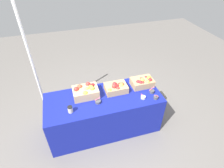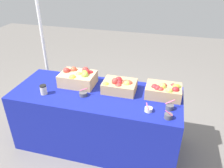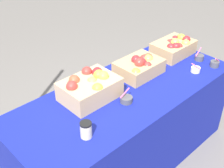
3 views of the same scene
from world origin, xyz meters
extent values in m
plane|color=slate|center=(0.00, 0.00, 0.00)|extent=(10.00, 10.00, 0.00)
cube|color=navy|center=(0.00, 0.00, 0.37)|extent=(1.90, 0.76, 0.74)
cube|color=tan|center=(0.73, 0.12, 0.80)|extent=(0.38, 0.26, 0.12)
sphere|color=#99B742|center=(0.87, 0.14, 0.85)|extent=(0.08, 0.08, 0.08)
sphere|color=red|center=(0.82, 0.17, 0.84)|extent=(0.08, 0.08, 0.08)
sphere|color=#B2332D|center=(0.73, 0.14, 0.85)|extent=(0.08, 0.08, 0.08)
sphere|color=#B2C64C|center=(0.71, 0.09, 0.87)|extent=(0.08, 0.08, 0.08)
sphere|color=gold|center=(0.85, 0.12, 0.86)|extent=(0.08, 0.08, 0.08)
sphere|color=red|center=(0.85, 0.07, 0.87)|extent=(0.08, 0.08, 0.08)
sphere|color=red|center=(0.67, 0.05, 0.86)|extent=(0.08, 0.08, 0.08)
sphere|color=#B2332D|center=(0.73, 0.16, 0.84)|extent=(0.08, 0.08, 0.08)
sphere|color=#B2332D|center=(0.70, 0.04, 0.85)|extent=(0.08, 0.08, 0.08)
sphere|color=red|center=(0.63, 0.08, 0.86)|extent=(0.08, 0.08, 0.08)
sphere|color=#B2C64C|center=(0.79, 0.03, 0.86)|extent=(0.08, 0.08, 0.08)
cube|color=tan|center=(0.25, 0.10, 0.80)|extent=(0.37, 0.27, 0.12)
sphere|color=red|center=(0.23, 0.12, 0.87)|extent=(0.08, 0.08, 0.08)
sphere|color=#D14C33|center=(0.35, 0.10, 0.85)|extent=(0.08, 0.08, 0.08)
sphere|color=red|center=(0.21, 0.07, 0.86)|extent=(0.08, 0.08, 0.08)
sphere|color=#B2332D|center=(0.32, 0.11, 0.85)|extent=(0.08, 0.08, 0.08)
sphere|color=#B2332D|center=(0.20, 0.07, 0.87)|extent=(0.08, 0.08, 0.08)
sphere|color=#B2C64C|center=(0.33, 0.08, 0.85)|extent=(0.08, 0.08, 0.08)
sphere|color=#B2332D|center=(0.25, 0.02, 0.84)|extent=(0.08, 0.08, 0.08)
sphere|color=gold|center=(0.11, 0.02, 0.84)|extent=(0.08, 0.08, 0.08)
sphere|color=red|center=(0.24, 0.07, 0.86)|extent=(0.08, 0.08, 0.08)
cube|color=tan|center=(-0.26, 0.12, 0.81)|extent=(0.41, 0.29, 0.15)
sphere|color=#99B742|center=(-0.16, 0.09, 0.89)|extent=(0.08, 0.08, 0.08)
sphere|color=red|center=(-0.13, 0.19, 0.87)|extent=(0.08, 0.08, 0.08)
sphere|color=#B2332D|center=(-0.12, 0.19, 0.86)|extent=(0.08, 0.08, 0.08)
sphere|color=#B2332D|center=(-0.20, 0.22, 0.89)|extent=(0.08, 0.08, 0.08)
sphere|color=#B2332D|center=(-0.38, 0.18, 0.86)|extent=(0.08, 0.08, 0.08)
sphere|color=#B2C64C|center=(-0.24, 0.12, 0.87)|extent=(0.08, 0.08, 0.08)
sphere|color=gold|center=(-0.28, 0.02, 0.88)|extent=(0.08, 0.08, 0.08)
sphere|color=#D14C33|center=(-0.34, 0.19, 0.89)|extent=(0.08, 0.08, 0.08)
sphere|color=gold|center=(-0.17, 0.13, 0.89)|extent=(0.08, 0.08, 0.08)
sphere|color=#B2332D|center=(-0.41, 0.14, 0.90)|extent=(0.08, 0.08, 0.08)
sphere|color=red|center=(-0.16, 0.15, 0.90)|extent=(0.08, 0.08, 0.08)
cylinder|color=silver|center=(0.61, -0.20, 0.76)|extent=(0.08, 0.08, 0.04)
cylinder|color=#EA598C|center=(0.60, -0.21, 0.80)|extent=(0.04, 0.08, 0.04)
cylinder|color=#4C4C51|center=(0.81, -0.11, 0.76)|extent=(0.08, 0.08, 0.05)
cylinder|color=#EA598C|center=(0.81, -0.10, 0.81)|extent=(0.09, 0.02, 0.06)
cylinder|color=#4C4C51|center=(-0.11, -0.10, 0.76)|extent=(0.09, 0.09, 0.04)
cylinder|color=#EA598C|center=(-0.11, -0.08, 0.81)|extent=(0.10, 0.01, 0.05)
cylinder|color=#4C4C51|center=(0.81, -0.27, 0.76)|extent=(0.08, 0.08, 0.05)
cylinder|color=#EA598C|center=(0.81, -0.28, 0.81)|extent=(0.08, 0.01, 0.06)
cylinder|color=beige|center=(-0.55, -0.18, 0.79)|extent=(0.07, 0.07, 0.10)
cylinder|color=black|center=(-0.55, -0.18, 0.84)|extent=(0.07, 0.07, 0.01)
cylinder|color=white|center=(-1.03, 0.71, 1.06)|extent=(0.04, 0.04, 2.13)
camera|label=1|loc=(-0.49, -2.16, 2.74)|focal=29.25mm
camera|label=2|loc=(0.73, -2.03, 2.05)|focal=35.87mm
camera|label=3|loc=(-1.38, -1.27, 2.02)|focal=47.82mm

